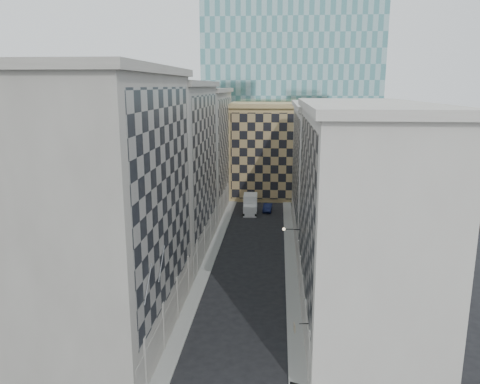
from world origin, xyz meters
The scene contains 14 objects.
sidewalk_west centered at (-5.25, 30.00, 0.07)m, with size 1.50×100.00×0.15m, color gray.
sidewalk_east centered at (5.25, 30.00, 0.07)m, with size 1.50×100.00×0.15m, color gray.
bldg_left_a centered at (-10.88, 11.00, 11.82)m, with size 10.80×22.80×23.70m.
bldg_left_b centered at (-10.88, 33.00, 11.32)m, with size 10.80×22.80×22.70m.
bldg_left_c centered at (-10.88, 55.00, 10.83)m, with size 10.80×22.80×21.70m.
bldg_right_a centered at (10.88, 15.00, 10.32)m, with size 10.80×26.80×20.70m.
bldg_right_b centered at (10.89, 42.00, 9.85)m, with size 10.80×28.80×19.70m.
tan_block centered at (2.00, 67.90, 9.44)m, with size 16.80×14.80×18.80m.
church_tower centered at (0.00, 82.00, 26.95)m, with size 7.20×7.20×51.50m.
flagpoles_left centered at (-5.90, 6.00, 8.00)m, with size 0.10×6.33×2.33m.
bracket_lamp centered at (4.38, 24.00, 6.20)m, with size 1.98×0.36×0.36m.
box_truck centered at (-1.39, 53.24, 1.40)m, with size 2.56×5.94×3.22m.
dark_car centered at (1.68, 54.47, 0.71)m, with size 1.51×4.32×1.42m, color #0F1639.
shop_sign centered at (4.97, 6.13, 3.84)m, with size 1.14×0.64×0.72m.
Camera 1 is at (3.39, -27.07, 22.07)m, focal length 35.00 mm.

